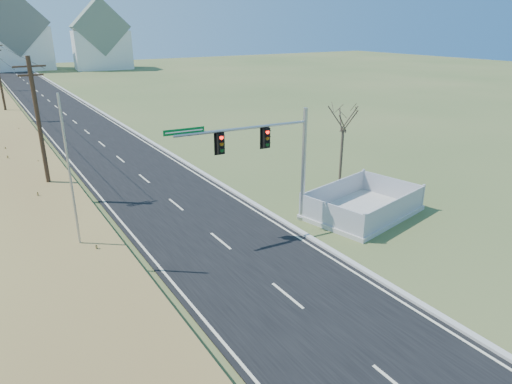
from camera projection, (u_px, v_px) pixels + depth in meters
name	position (u px, v px, depth m)	size (l,w,h in m)	color
ground	(262.00, 276.00, 20.69)	(260.00, 260.00, 0.00)	#43592B
road	(59.00, 109.00, 60.45)	(8.00, 180.00, 0.06)	black
curb	(91.00, 106.00, 62.49)	(0.30, 180.00, 0.18)	#B2AFA8
utility_pole_near	(40.00, 129.00, 27.77)	(1.80, 0.26, 9.00)	#422D1E
utility_pole_mid	(0.00, 80.00, 51.63)	(1.80, 0.26, 9.00)	#422D1E
condo_n	(15.00, 37.00, 108.12)	(15.27, 10.20, 18.54)	white
condo_ne	(101.00, 40.00, 110.95)	(14.12, 10.51, 16.52)	white
traffic_signal_mast	(275.00, 156.00, 24.48)	(8.15, 0.92, 6.50)	#9EA0A5
fence_enclosure	(362.00, 209.00, 27.27)	(7.50, 5.87, 1.53)	#B7B5AD
open_sign	(341.00, 226.00, 24.92)	(0.52, 0.12, 0.64)	white
flagpole	(74.00, 204.00, 20.24)	(0.36, 0.36, 8.10)	#B7B5AD
bare_tree	(344.00, 116.00, 30.56)	(2.28, 2.28, 6.05)	#4C3F33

